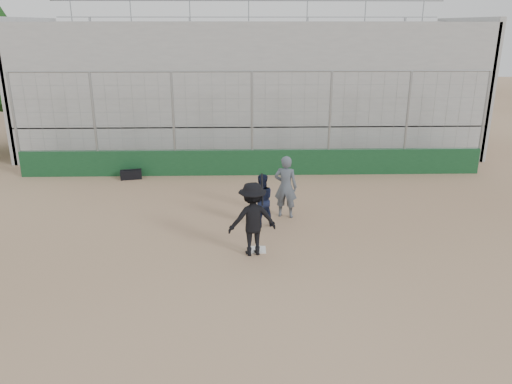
{
  "coord_description": "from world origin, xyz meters",
  "views": [
    {
      "loc": [
        -0.37,
        -11.97,
        5.66
      ],
      "look_at": [
        0.0,
        1.4,
        1.15
      ],
      "focal_mm": 35.0,
      "sensor_mm": 36.0,
      "label": 1
    }
  ],
  "objects_px": {
    "batter_at_plate": "(252,219)",
    "equipment_bag": "(131,174)",
    "umpire": "(286,190)",
    "catcher_crouched": "(261,209)"
  },
  "relations": [
    {
      "from": "batter_at_plate",
      "to": "umpire",
      "type": "distance_m",
      "value": 2.81
    },
    {
      "from": "catcher_crouched",
      "to": "equipment_bag",
      "type": "height_order",
      "value": "catcher_crouched"
    },
    {
      "from": "equipment_bag",
      "to": "catcher_crouched",
      "type": "bearing_deg",
      "value": -45.35
    },
    {
      "from": "catcher_crouched",
      "to": "equipment_bag",
      "type": "distance_m",
      "value": 6.89
    },
    {
      "from": "batter_at_plate",
      "to": "umpire",
      "type": "relative_size",
      "value": 1.18
    },
    {
      "from": "batter_at_plate",
      "to": "equipment_bag",
      "type": "height_order",
      "value": "batter_at_plate"
    },
    {
      "from": "batter_at_plate",
      "to": "umpire",
      "type": "bearing_deg",
      "value": 67.77
    },
    {
      "from": "umpire",
      "to": "equipment_bag",
      "type": "bearing_deg",
      "value": -19.73
    },
    {
      "from": "batter_at_plate",
      "to": "catcher_crouched",
      "type": "distance_m",
      "value": 1.91
    },
    {
      "from": "equipment_bag",
      "to": "umpire",
      "type": "bearing_deg",
      "value": -36.37
    }
  ]
}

